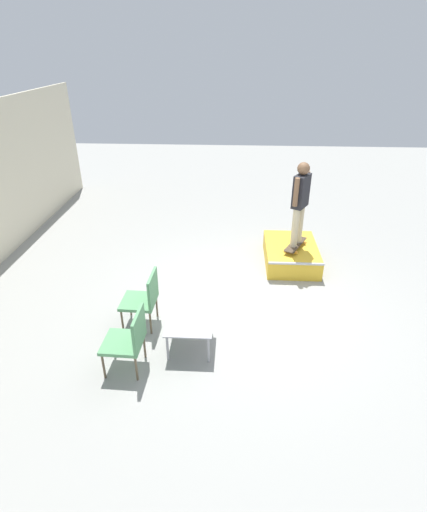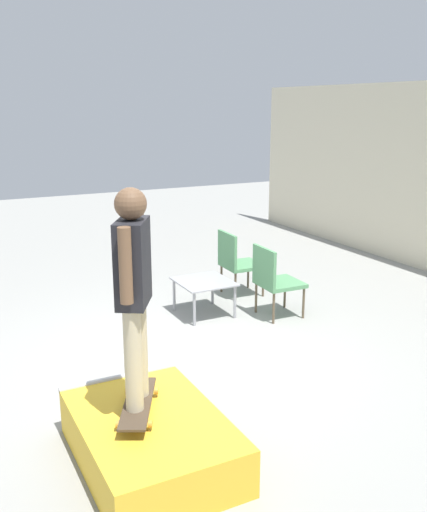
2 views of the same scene
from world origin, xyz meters
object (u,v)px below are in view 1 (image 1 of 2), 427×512
at_px(person_skater, 300,198).
at_px(patio_chair_right, 144,297).
at_px(patio_chair_left, 129,338).
at_px(skate_ramp_box, 291,254).
at_px(skateboard_on_ramp, 295,244).
at_px(coffee_table, 190,324).

bearing_deg(person_skater, patio_chair_right, 159.49).
xyz_separation_m(person_skater, patio_chair_left, (-3.03, 2.56, -0.90)).
distance_m(patio_chair_left, patio_chair_right, 0.96).
height_order(skate_ramp_box, person_skater, person_skater).
xyz_separation_m(skateboard_on_ramp, person_skater, (0.00, 0.00, 0.96)).
bearing_deg(person_skater, skateboard_on_ramp, -104.45).
distance_m(coffee_table, patio_chair_left, 0.90).
relative_size(skateboard_on_ramp, coffee_table, 1.10).
xyz_separation_m(skate_ramp_box, person_skater, (-0.11, -0.05, 1.23)).
height_order(skate_ramp_box, patio_chair_left, patio_chair_left).
bearing_deg(coffee_table, patio_chair_right, 57.57).
distance_m(skate_ramp_box, patio_chair_left, 4.03).
bearing_deg(coffee_table, person_skater, -35.43).
distance_m(skateboard_on_ramp, patio_chair_left, 3.97).
xyz_separation_m(coffee_table, patio_chair_right, (0.48, 0.75, 0.12)).
xyz_separation_m(coffee_table, patio_chair_left, (-0.48, 0.75, 0.12)).
bearing_deg(patio_chair_right, person_skater, 130.91).
relative_size(skateboard_on_ramp, patio_chair_left, 0.86).
relative_size(skate_ramp_box, skateboard_on_ramp, 1.89).
height_order(coffee_table, patio_chair_right, patio_chair_right).
height_order(patio_chair_left, patio_chair_right, same).
relative_size(coffee_table, patio_chair_right, 0.78).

